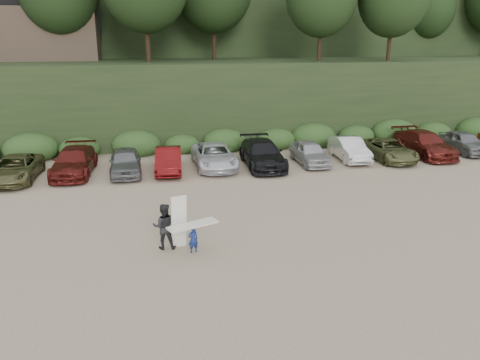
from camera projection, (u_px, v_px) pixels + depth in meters
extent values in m
plane|color=tan|center=(266.00, 229.00, 19.93)|extent=(120.00, 120.00, 0.00)
cube|color=black|center=(200.00, 96.00, 39.63)|extent=(80.00, 14.00, 6.00)
cube|color=black|center=(180.00, 35.00, 55.00)|extent=(90.00, 30.00, 16.00)
cube|color=#2B491E|center=(207.00, 143.00, 33.21)|extent=(46.20, 2.00, 1.20)
cube|color=brown|center=(48.00, 34.00, 37.68)|extent=(8.00, 6.00, 4.00)
imported|color=brown|center=(15.00, 169.00, 26.40)|extent=(2.48, 5.10, 1.40)
imported|color=#5A1814|center=(74.00, 162.00, 27.56)|extent=(2.51, 5.47, 1.55)
imported|color=slate|center=(125.00, 161.00, 27.64)|extent=(1.90, 4.52, 1.53)
imported|color=#630E10|center=(168.00, 160.00, 28.09)|extent=(1.83, 4.48, 1.44)
imported|color=silver|center=(214.00, 156.00, 29.05)|extent=(2.48, 5.27, 1.46)
imported|color=black|center=(262.00, 154.00, 29.25)|extent=(2.44, 5.64, 1.62)
imported|color=#B5B5BA|center=(310.00, 153.00, 29.89)|extent=(1.74, 4.29, 1.46)
imported|color=silver|center=(349.00, 149.00, 30.84)|extent=(1.87, 4.60, 1.48)
imported|color=#5F643A|center=(388.00, 150.00, 30.86)|extent=(2.44, 4.98, 1.36)
imported|color=maroon|center=(424.00, 144.00, 31.92)|extent=(2.38, 5.67, 1.64)
imported|color=slate|center=(464.00, 142.00, 32.75)|extent=(1.99, 4.50, 1.51)
imported|color=navy|center=(193.00, 240.00, 17.58)|extent=(0.43, 0.34, 1.06)
cube|color=silver|center=(193.00, 225.00, 17.41)|extent=(2.00, 1.21, 0.08)
imported|color=black|center=(164.00, 226.00, 17.85)|extent=(0.95, 0.78, 1.81)
cube|color=white|center=(179.00, 222.00, 17.85)|extent=(0.65, 0.44, 2.13)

